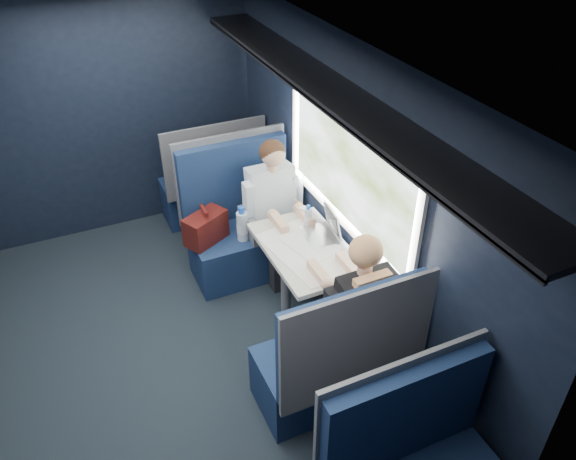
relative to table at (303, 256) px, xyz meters
name	(u,v)px	position (x,y,z in m)	size (l,w,h in m)	color
ground	(185,356)	(-1.03, 0.00, -0.67)	(2.80, 4.20, 0.01)	black
room_shell	(164,195)	(-1.01, 0.00, 0.81)	(3.00, 4.40, 2.40)	black
table	(303,256)	(0.00, 0.00, 0.00)	(0.62, 1.00, 0.74)	#54565E
seat_bay_near	(241,229)	(-0.20, 0.87, -0.24)	(1.10, 0.62, 1.26)	#0D1B3C
seat_bay_far	(334,363)	(-0.18, -0.87, -0.25)	(1.04, 0.62, 1.26)	#0D1B3C
seat_row_front	(212,184)	(-0.18, 1.80, -0.25)	(1.04, 0.51, 1.16)	#0D1B3C
man	(276,205)	(0.07, 0.70, 0.06)	(0.53, 0.56, 1.32)	black
woman	(357,303)	(0.07, -0.71, 0.06)	(0.53, 0.56, 1.32)	black
papers	(311,249)	(0.05, -0.04, 0.08)	(0.54, 0.79, 0.01)	white
laptop	(325,228)	(0.24, 0.09, 0.14)	(0.28, 0.35, 0.24)	silver
bottle_small	(308,217)	(0.17, 0.26, 0.16)	(0.06, 0.06, 0.20)	silver
cup	(303,212)	(0.19, 0.41, 0.12)	(0.06, 0.06, 0.08)	white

